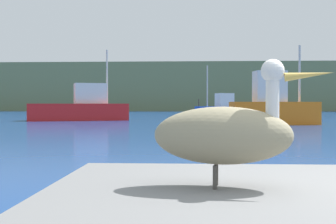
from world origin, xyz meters
name	(u,v)px	position (x,y,z in m)	size (l,w,h in m)	color
hillside_backdrop	(198,88)	(0.00, 75.24, 4.01)	(140.00, 16.63, 8.02)	#6B7A51
pelican	(225,133)	(-1.22, -0.19, 0.94)	(1.23, 0.53, 0.88)	gray
fishing_boat_blue	(222,108)	(1.55, 37.81, 0.75)	(4.99, 3.12, 4.73)	blue
fishing_boat_orange	(273,106)	(3.19, 21.42, 1.03)	(4.97, 2.16, 4.44)	orange
fishing_boat_red	(81,108)	(-9.14, 27.24, 0.87)	(7.20, 4.42, 5.03)	red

